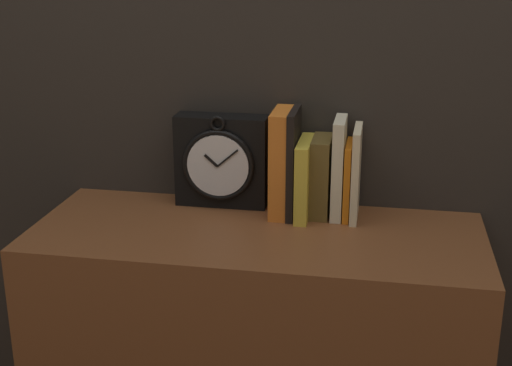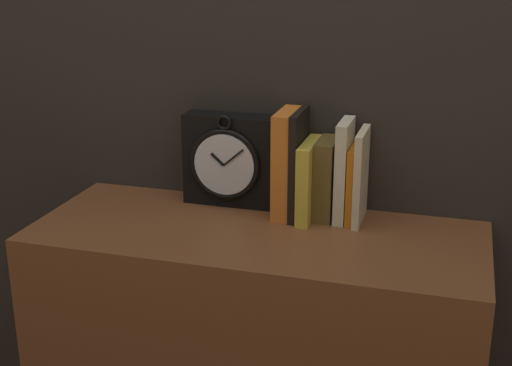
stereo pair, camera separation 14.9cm
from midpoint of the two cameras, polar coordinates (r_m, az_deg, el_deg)
name	(u,v)px [view 1 (the left image)]	position (r m, az deg, el deg)	size (l,w,h in m)	color
wall_back	(274,39)	(1.65, -1.23, 11.47)	(6.00, 0.05, 2.60)	#2D2823
clock	(222,161)	(1.66, -5.36, 1.72)	(0.21, 0.08, 0.22)	black
book_slot0_orange	(281,162)	(1.60, -0.63, 1.61)	(0.04, 0.13, 0.24)	orange
book_slot1_black	(294,163)	(1.59, 0.34, 1.58)	(0.02, 0.14, 0.24)	black
book_slot2_yellow	(304,178)	(1.59, 1.22, 0.32)	(0.03, 0.15, 0.18)	gold
book_slot3_brown	(321,176)	(1.60, 2.57, 0.50)	(0.04, 0.11, 0.18)	brown
book_slot4_cream	(339,168)	(1.59, 3.97, 1.18)	(0.02, 0.12, 0.22)	beige
book_slot5_orange	(348,180)	(1.59, 4.73, 0.21)	(0.01, 0.12, 0.17)	orange
book_slot6_cream	(356,173)	(1.58, 5.35, 0.74)	(0.02, 0.13, 0.21)	beige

